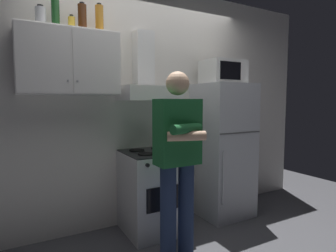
% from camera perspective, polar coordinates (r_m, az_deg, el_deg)
% --- Properties ---
extents(ground_plane, '(7.00, 7.00, 0.00)m').
position_cam_1_polar(ground_plane, '(3.04, 0.00, -22.12)').
color(ground_plane, '#4C4C51').
extents(back_wall_tiled, '(4.80, 0.10, 2.70)m').
position_cam_1_polar(back_wall_tiled, '(3.25, -5.11, 4.32)').
color(back_wall_tiled, silver).
rests_on(back_wall_tiled, ground_plane).
extents(upper_cabinet, '(0.90, 0.37, 0.60)m').
position_cam_1_polar(upper_cabinet, '(2.81, -19.68, 12.13)').
color(upper_cabinet, white).
extents(stove_oven, '(0.60, 0.62, 0.87)m').
position_cam_1_polar(stove_oven, '(3.06, -3.15, -13.18)').
color(stove_oven, silver).
rests_on(stove_oven, ground_plane).
extents(range_hood, '(0.60, 0.44, 0.75)m').
position_cam_1_polar(range_hood, '(3.03, -4.30, 8.97)').
color(range_hood, white).
extents(refrigerator, '(0.60, 0.62, 1.60)m').
position_cam_1_polar(refrigerator, '(3.48, 11.13, -4.82)').
color(refrigerator, silver).
rests_on(refrigerator, ground_plane).
extents(microwave, '(0.48, 0.37, 0.28)m').
position_cam_1_polar(microwave, '(3.46, 11.20, 10.76)').
color(microwave, silver).
rests_on(microwave, refrigerator).
extents(person_standing, '(0.38, 0.33, 1.64)m').
position_cam_1_polar(person_standing, '(2.40, 2.01, -6.69)').
color(person_standing, navy).
rests_on(person_standing, ground_plane).
extents(cooking_pot, '(0.29, 0.19, 0.10)m').
position_cam_1_polar(cooking_pot, '(2.90, 0.15, -4.22)').
color(cooking_pot, '#B7BABF').
rests_on(cooking_pot, stove_oven).
extents(bottle_canister_steel, '(0.09, 0.09, 0.18)m').
position_cam_1_polar(bottle_canister_steel, '(2.86, -24.63, 19.72)').
color(bottle_canister_steel, '#B2B5BA').
rests_on(bottle_canister_steel, upper_cabinet).
extents(bottle_spice_jar, '(0.06, 0.06, 0.13)m').
position_cam_1_polar(bottle_spice_jar, '(2.85, -19.14, 19.36)').
color(bottle_spice_jar, gold).
rests_on(bottle_spice_jar, upper_cabinet).
extents(bottle_liquor_amber, '(0.08, 0.08, 0.28)m').
position_cam_1_polar(bottle_liquor_amber, '(2.95, -13.88, 20.49)').
color(bottle_liquor_amber, '#B7721E').
rests_on(bottle_liquor_amber, upper_cabinet).
extents(bottle_rum_dark, '(0.08, 0.08, 0.26)m').
position_cam_1_polar(bottle_rum_dark, '(2.92, -17.15, 20.45)').
color(bottle_rum_dark, '#47230F').
rests_on(bottle_rum_dark, upper_cabinet).
extents(bottle_wine_green, '(0.07, 0.07, 0.30)m').
position_cam_1_polar(bottle_wine_green, '(2.91, -22.06, 20.71)').
color(bottle_wine_green, '#19471E').
rests_on(bottle_wine_green, upper_cabinet).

